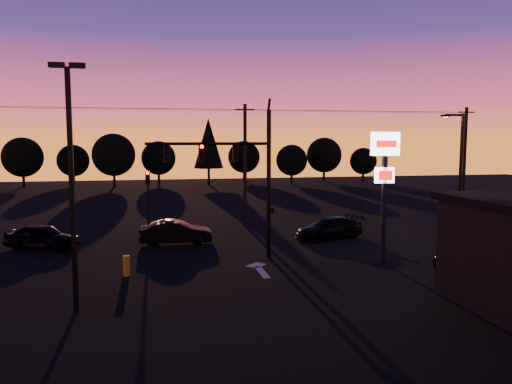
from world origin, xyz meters
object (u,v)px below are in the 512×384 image
(bollard, at_px, (126,266))
(car_left, at_px, (42,237))
(car_right, at_px, (329,228))
(suv_parked, at_px, (495,270))
(streetlight, at_px, (459,172))
(car_mid, at_px, (176,232))
(pylon_sign, at_px, (385,169))
(traffic_signal_mast, at_px, (240,168))
(parking_lot_light, at_px, (71,171))
(secondary_signal, at_px, (148,193))

(bollard, distance_m, car_left, 8.72)
(car_right, distance_m, suv_parked, 12.15)
(streetlight, bearing_deg, car_mid, 169.92)
(pylon_sign, xyz_separation_m, suv_parked, (2.93, -4.90, -4.17))
(pylon_sign, distance_m, car_right, 7.99)
(bollard, xyz_separation_m, car_right, (12.44, 6.62, 0.20))
(car_mid, bearing_deg, traffic_signal_mast, -141.42)
(streetlight, height_order, car_right, streetlight)
(parking_lot_light, xyz_separation_m, car_left, (-3.60, 11.65, -4.53))
(parking_lot_light, bearing_deg, streetlight, 21.65)
(suv_parked, bearing_deg, traffic_signal_mast, 131.34)
(secondary_signal, relative_size, streetlight, 0.54)
(car_left, height_order, car_right, car_left)
(secondary_signal, bearing_deg, parking_lot_light, -99.79)
(secondary_signal, bearing_deg, bollard, -95.35)
(streetlight, distance_m, car_left, 25.48)
(car_left, xyz_separation_m, car_right, (17.62, -0.39, -0.05))
(secondary_signal, xyz_separation_m, car_left, (-6.10, -2.83, -2.12))
(secondary_signal, height_order, car_mid, secondary_signal)
(pylon_sign, bearing_deg, streetlight, 30.08)
(pylon_sign, bearing_deg, parking_lot_light, -162.77)
(traffic_signal_mast, height_order, secondary_signal, traffic_signal_mast)
(streetlight, height_order, car_mid, streetlight)
(car_left, bearing_deg, bollard, -120.33)
(traffic_signal_mast, height_order, bollard, traffic_signal_mast)
(parking_lot_light, xyz_separation_m, car_right, (14.02, 11.26, -4.58))
(car_left, bearing_deg, car_right, -68.06)
(pylon_sign, bearing_deg, bollard, 179.37)
(parking_lot_light, relative_size, suv_parked, 1.71)
(parking_lot_light, height_order, suv_parked, parking_lot_light)
(streetlight, height_order, car_left, streetlight)
(suv_parked, bearing_deg, pylon_sign, 108.61)
(parking_lot_light, relative_size, streetlight, 1.14)
(car_right, xyz_separation_m, suv_parked, (3.41, -11.66, 0.06))
(car_mid, height_order, suv_parked, suv_parked)
(car_right, bearing_deg, car_left, -110.99)
(suv_parked, bearing_deg, bollard, 150.10)
(streetlight, bearing_deg, bollard, -168.99)
(car_right, relative_size, suv_parked, 0.89)
(traffic_signal_mast, xyz_separation_m, pylon_sign, (7.10, -2.49, -0.02))
(car_mid, relative_size, car_right, 0.93)
(pylon_sign, bearing_deg, car_mid, 145.61)
(streetlight, bearing_deg, suv_parked, -114.10)
(pylon_sign, distance_m, suv_parked, 7.07)
(traffic_signal_mast, relative_size, car_mid, 1.94)
(parking_lot_light, distance_m, car_left, 13.01)
(streetlight, relative_size, car_right, 1.69)
(streetlight, bearing_deg, pylon_sign, -149.92)
(secondary_signal, xyz_separation_m, streetlight, (18.91, -5.99, 1.56))
(pylon_sign, height_order, streetlight, streetlight)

